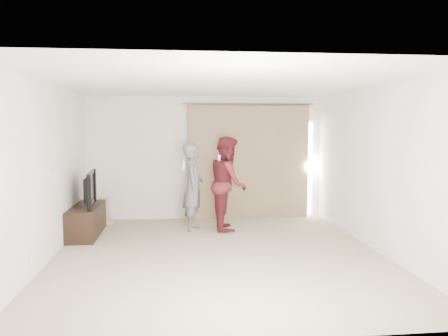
{
  "coord_description": "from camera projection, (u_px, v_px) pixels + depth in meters",
  "views": [
    {
      "loc": [
        -0.62,
        -6.52,
        1.96
      ],
      "look_at": [
        0.21,
        1.2,
        1.23
      ],
      "focal_mm": 35.0,
      "sensor_mm": 36.0,
      "label": 1
    }
  ],
  "objects": [
    {
      "name": "ceiling",
      "position": [
        218.0,
        83.0,
        6.45
      ],
      "size": [
        5.0,
        5.5,
        0.01
      ],
      "primitive_type": "cube",
      "color": "white",
      "rests_on": "wall_back"
    },
    {
      "name": "person_woman",
      "position": [
        228.0,
        183.0,
        8.31
      ],
      "size": [
        0.71,
        0.89,
        1.78
      ],
      "color": "maroon",
      "rests_on": "ground"
    },
    {
      "name": "wall_back",
      "position": [
        206.0,
        158.0,
        9.3
      ],
      "size": [
        5.0,
        0.04,
        2.6
      ],
      "primitive_type": "cube",
      "color": "white",
      "rests_on": "ground"
    },
    {
      "name": "floor",
      "position": [
        219.0,
        255.0,
        6.7
      ],
      "size": [
        5.5,
        5.5,
        0.0
      ],
      "primitive_type": "plane",
      "color": "tan",
      "rests_on": "ground"
    },
    {
      "name": "scratching_post",
      "position": [
        104.0,
        213.0,
        8.83
      ],
      "size": [
        0.39,
        0.39,
        0.52
      ],
      "color": "tan",
      "rests_on": "ground"
    },
    {
      "name": "person_man",
      "position": [
        193.0,
        187.0,
        8.27
      ],
      "size": [
        0.47,
        0.65,
        1.65
      ],
      "color": "slate",
      "rests_on": "ground"
    },
    {
      "name": "tv",
      "position": [
        85.0,
        189.0,
        7.83
      ],
      "size": [
        0.24,
        1.1,
        0.63
      ],
      "primitive_type": "imported",
      "rotation": [
        0.0,
        0.0,
        1.66
      ],
      "color": "black",
      "rests_on": "tv_console"
    },
    {
      "name": "wall_left",
      "position": [
        47.0,
        173.0,
        6.31
      ],
      "size": [
        0.04,
        5.5,
        2.6
      ],
      "color": "white",
      "rests_on": "ground"
    },
    {
      "name": "curtain",
      "position": [
        249.0,
        162.0,
        9.34
      ],
      "size": [
        2.8,
        0.11,
        2.46
      ],
      "color": "tan",
      "rests_on": "ground"
    },
    {
      "name": "tv_console",
      "position": [
        86.0,
        221.0,
        7.89
      ],
      "size": [
        0.48,
        1.39,
        0.54
      ],
      "primitive_type": "cube",
      "color": "black",
      "rests_on": "ground"
    }
  ]
}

